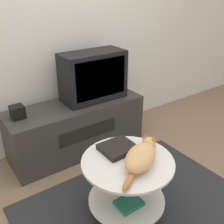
% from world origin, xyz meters
% --- Properties ---
extents(ground_plane, '(12.00, 12.00, 0.00)m').
position_xyz_m(ground_plane, '(0.00, 0.00, 0.00)').
color(ground_plane, '#7F664C').
extents(wall_back, '(8.00, 0.05, 2.60)m').
position_xyz_m(wall_back, '(0.00, 1.32, 1.30)').
color(wall_back, silver).
rests_on(wall_back, ground_plane).
extents(rug, '(1.67, 1.20, 0.02)m').
position_xyz_m(rug, '(0.00, 0.00, 0.01)').
color(rug, '#28282B').
rests_on(rug, ground_plane).
extents(tv_stand, '(1.34, 0.46, 0.51)m').
position_xyz_m(tv_stand, '(0.03, 1.00, 0.26)').
color(tv_stand, '#33302D').
rests_on(tv_stand, ground_plane).
extents(tv, '(0.62, 0.29, 0.47)m').
position_xyz_m(tv, '(0.25, 1.01, 0.75)').
color(tv, black).
rests_on(tv, tv_stand).
extents(speaker, '(0.11, 0.11, 0.11)m').
position_xyz_m(speaker, '(-0.51, 1.02, 0.57)').
color(speaker, black).
rests_on(speaker, tv_stand).
extents(coffee_table, '(0.63, 0.63, 0.46)m').
position_xyz_m(coffee_table, '(-0.09, 0.04, 0.31)').
color(coffee_table, '#B2B2B7').
rests_on(coffee_table, rug).
extents(dvd_box, '(0.24, 0.21, 0.04)m').
position_xyz_m(dvd_box, '(-0.07, 0.18, 0.50)').
color(dvd_box, black).
rests_on(dvd_box, coffee_table).
extents(cat, '(0.48, 0.32, 0.13)m').
position_xyz_m(cat, '(-0.04, -0.04, 0.54)').
color(cat, tan).
rests_on(cat, coffee_table).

